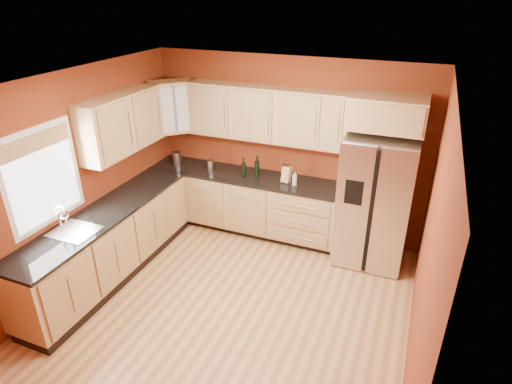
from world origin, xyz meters
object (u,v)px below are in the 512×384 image
canister_left (211,166)px  knife_block (287,174)px  refrigerator (375,200)px  soap_dispenser (295,179)px  wine_bottle_a (257,166)px

canister_left → knife_block: 1.16m
refrigerator → soap_dispenser: (-1.10, -0.00, 0.13)m
knife_block → soap_dispenser: bearing=-17.4°
knife_block → refrigerator: bearing=5.8°
refrigerator → knife_block: size_ratio=7.86×
refrigerator → wine_bottle_a: size_ratio=5.60×
canister_left → soap_dispenser: bearing=0.1°
canister_left → wine_bottle_a: size_ratio=0.57×
canister_left → soap_dispenser: 1.30m
refrigerator → canister_left: (-2.40, -0.01, 0.12)m
refrigerator → wine_bottle_a: refrigerator is taller
refrigerator → canister_left: bearing=-179.8°
wine_bottle_a → soap_dispenser: bearing=-8.4°
soap_dispenser → refrigerator: bearing=0.2°
canister_left → wine_bottle_a: wine_bottle_a is taller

